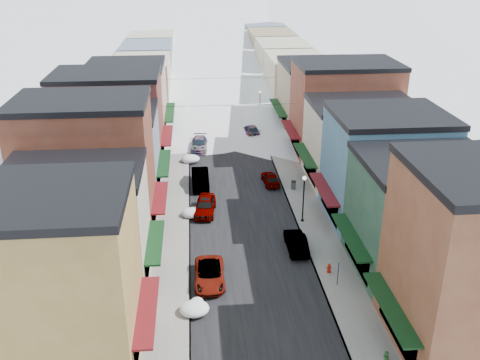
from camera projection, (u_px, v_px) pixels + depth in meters
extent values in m
cube|color=black|center=(221.00, 109.00, 86.20)|extent=(10.00, 160.00, 0.01)
cube|color=gray|center=(179.00, 110.00, 85.64)|extent=(3.20, 160.00, 0.15)
cube|color=gray|center=(261.00, 108.00, 86.71)|extent=(3.20, 160.00, 0.15)
cube|color=slate|center=(189.00, 110.00, 85.77)|extent=(0.10, 160.00, 0.15)
cube|color=slate|center=(252.00, 108.00, 86.58)|extent=(0.10, 160.00, 0.15)
cube|color=#A67F3D|center=(49.00, 284.00, 31.77)|extent=(10.00, 8.50, 11.00)
cube|color=black|center=(34.00, 197.00, 29.48)|extent=(10.20, 8.70, 0.50)
cube|color=maroon|center=(147.00, 311.00, 33.14)|extent=(1.20, 7.22, 0.15)
cube|color=beige|center=(78.00, 230.00, 39.94)|extent=(10.00, 8.00, 9.00)
cube|color=black|center=(70.00, 171.00, 38.05)|extent=(10.20, 8.20, 0.50)
cube|color=black|center=(155.00, 242.00, 40.91)|extent=(1.20, 6.80, 0.15)
cube|color=brown|center=(88.00, 171.00, 46.61)|extent=(11.00, 8.00, 12.00)
cube|color=black|center=(79.00, 101.00, 44.13)|extent=(11.20, 8.20, 0.50)
cube|color=maroon|center=(160.00, 197.00, 48.22)|extent=(1.20, 6.80, 0.15)
cube|color=gray|center=(109.00, 155.00, 55.12)|extent=(10.00, 9.00, 8.50)
cube|color=black|center=(104.00, 113.00, 53.33)|extent=(10.20, 9.20, 0.50)
cube|color=black|center=(164.00, 163.00, 55.99)|extent=(1.20, 7.65, 0.15)
cube|color=maroon|center=(110.00, 121.00, 62.86)|extent=(12.00, 9.00, 10.50)
cube|color=black|center=(105.00, 74.00, 60.68)|extent=(12.20, 9.20, 0.50)
cube|color=maroon|center=(167.00, 135.00, 64.21)|extent=(1.20, 7.65, 0.15)
cube|color=tan|center=(128.00, 102.00, 72.28)|extent=(10.00, 11.00, 9.50)
cube|color=black|center=(124.00, 65.00, 70.29)|extent=(10.20, 11.20, 0.50)
cube|color=black|center=(170.00, 112.00, 73.35)|extent=(1.20, 9.35, 0.15)
cube|color=black|center=(391.00, 307.00, 33.45)|extent=(1.20, 7.65, 0.15)
cube|color=#224734|center=(422.00, 219.00, 41.61)|extent=(10.00, 9.00, 9.00)
cube|color=black|center=(431.00, 162.00, 39.72)|extent=(10.20, 9.20, 0.50)
cube|color=black|center=(351.00, 236.00, 41.68)|extent=(1.20, 7.65, 0.15)
cube|color=teal|center=(384.00, 169.00, 49.64)|extent=(10.00, 9.00, 10.00)
cube|color=black|center=(391.00, 115.00, 47.55)|extent=(10.20, 9.20, 0.50)
cube|color=maroon|center=(324.00, 189.00, 49.90)|extent=(1.20, 7.65, 0.15)
cube|color=beige|center=(360.00, 144.00, 58.20)|extent=(11.00, 9.00, 8.50)
cube|color=black|center=(364.00, 104.00, 56.41)|extent=(11.20, 9.20, 0.50)
cube|color=black|center=(305.00, 155.00, 58.13)|extent=(1.20, 7.65, 0.15)
cube|color=brown|center=(344.00, 110.00, 65.97)|extent=(12.00, 9.00, 11.00)
cube|color=black|center=(348.00, 64.00, 63.68)|extent=(12.20, 9.20, 0.50)
cube|color=maroon|center=(290.00, 129.00, 66.35)|extent=(1.20, 7.65, 0.15)
cube|color=#9C8A66|center=(318.00, 98.00, 75.43)|extent=(10.00, 11.00, 9.00)
cube|color=black|center=(320.00, 64.00, 73.54)|extent=(10.20, 11.20, 0.50)
cube|color=black|center=(278.00, 108.00, 75.49)|extent=(1.20, 9.35, 0.15)
cube|color=gray|center=(142.00, 84.00, 85.43)|extent=(9.00, 13.00, 8.00)
cube|color=gray|center=(296.00, 81.00, 87.45)|extent=(9.00, 13.00, 8.00)
cube|color=gray|center=(148.00, 66.00, 98.23)|extent=(9.00, 13.00, 8.00)
cube|color=gray|center=(282.00, 64.00, 100.24)|extent=(9.00, 13.00, 8.00)
cube|color=gray|center=(152.00, 53.00, 111.02)|extent=(9.00, 13.00, 8.00)
cube|color=gray|center=(271.00, 51.00, 113.04)|extent=(9.00, 13.00, 8.00)
cube|color=gray|center=(156.00, 42.00, 123.82)|extent=(9.00, 13.00, 8.00)
cube|color=gray|center=(263.00, 40.00, 125.83)|extent=(9.00, 13.00, 8.00)
cylinder|color=black|center=(229.00, 105.00, 65.46)|extent=(16.40, 0.04, 0.04)
cylinder|color=black|center=(222.00, 78.00, 79.17)|extent=(16.40, 0.04, 0.04)
imported|color=silver|center=(210.00, 274.00, 41.30)|extent=(2.36, 5.01, 1.38)
imported|color=#9A9CA1|center=(205.00, 206.00, 52.09)|extent=(2.48, 4.91, 1.60)
imported|color=black|center=(200.00, 179.00, 58.07)|extent=(1.91, 5.26, 1.72)
imported|color=#9D9FA5|center=(199.00, 144.00, 68.77)|extent=(2.37, 5.13, 1.45)
imported|color=black|center=(296.00, 242.00, 45.77)|extent=(1.59, 4.48, 1.47)
imported|color=#9A9CA3|center=(271.00, 178.00, 58.62)|extent=(1.84, 4.05, 1.35)
imported|color=black|center=(251.00, 130.00, 74.01)|extent=(2.52, 5.15, 1.44)
imported|color=gray|center=(210.00, 109.00, 83.57)|extent=(1.91, 4.63, 1.57)
imported|color=silver|center=(225.00, 100.00, 88.80)|extent=(2.57, 5.31, 1.46)
cylinder|color=#A41D08|center=(329.00, 272.00, 42.54)|extent=(0.35, 0.35, 0.10)
cylinder|color=#A41D08|center=(329.00, 269.00, 42.43)|extent=(0.25, 0.25, 0.61)
sphere|color=#A41D08|center=(329.00, 265.00, 42.30)|extent=(0.27, 0.27, 0.27)
cylinder|color=#A41D08|center=(329.00, 268.00, 42.39)|extent=(0.46, 0.10, 0.10)
cylinder|color=black|center=(338.00, 274.00, 40.54)|extent=(0.05, 0.05, 1.97)
cube|color=#1D3DA1|center=(339.00, 266.00, 40.25)|extent=(0.06, 0.27, 0.36)
cylinder|color=#515456|center=(293.00, 185.00, 57.17)|extent=(0.49, 0.49, 0.85)
cylinder|color=black|center=(294.00, 181.00, 56.99)|extent=(0.53, 0.53, 0.06)
cylinder|color=black|center=(302.00, 220.00, 50.59)|extent=(0.32, 0.32, 0.11)
cylinder|color=black|center=(303.00, 201.00, 49.77)|extent=(0.13, 0.13, 4.24)
sphere|color=white|center=(304.00, 178.00, 48.86)|extent=(0.38, 0.38, 0.38)
cylinder|color=black|center=(260.00, 116.00, 82.02)|extent=(0.28, 0.28, 0.09)
cylinder|color=black|center=(260.00, 105.00, 81.30)|extent=(0.11, 0.11, 3.71)
sphere|color=white|center=(260.00, 92.00, 80.51)|extent=(0.33, 0.33, 0.33)
imported|color=#30642D|center=(386.00, 356.00, 33.39)|extent=(0.42, 0.42, 0.61)
ellipsoid|color=white|center=(194.00, 309.00, 37.73)|extent=(2.14, 1.81, 0.90)
ellipsoid|color=white|center=(197.00, 301.00, 38.93)|extent=(0.91, 0.82, 0.46)
ellipsoid|color=white|center=(193.00, 213.00, 51.45)|extent=(2.10, 1.78, 0.89)
ellipsoid|color=white|center=(195.00, 209.00, 52.65)|extent=(0.90, 0.81, 0.45)
ellipsoid|color=white|center=(190.00, 159.00, 64.58)|extent=(2.25, 1.90, 0.95)
ellipsoid|color=white|center=(192.00, 157.00, 65.79)|extent=(0.96, 0.86, 0.48)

